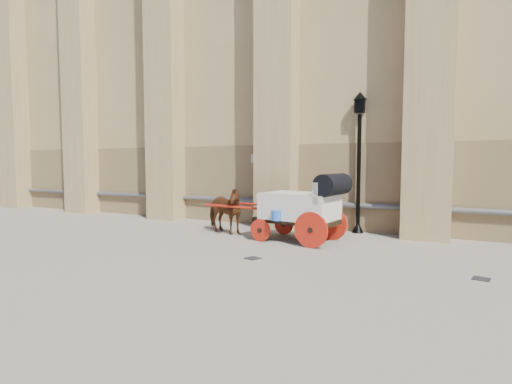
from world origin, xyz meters
The scene contains 6 objects.
ground centered at (0.00, 0.00, 0.00)m, with size 90.00×90.00×0.00m, color gray.
horse centered at (-2.09, 1.69, 0.77)m, with size 0.83×1.83×1.54m, color #652D16.
carriage centered at (0.80, 1.54, 1.10)m, with size 4.77×1.86×2.03m.
street_lamp centered at (1.89, 3.80, 2.49)m, with size 0.44×0.44×4.66m.
drain_grate_near centered at (0.39, -1.00, 0.01)m, with size 0.32×0.32×0.01m, color black.
drain_grate_far centered at (5.29, -0.49, 0.01)m, with size 0.32×0.32×0.01m, color black.
Camera 1 is at (4.75, -9.57, 2.34)m, focal length 28.00 mm.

